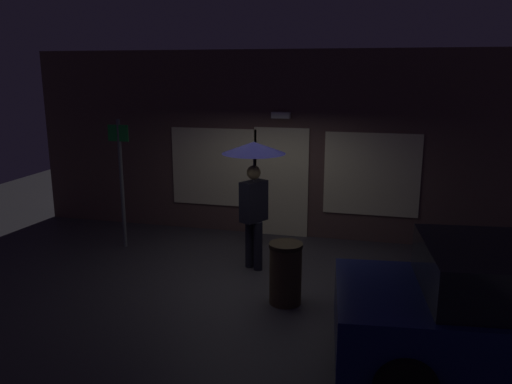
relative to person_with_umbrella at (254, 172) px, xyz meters
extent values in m
plane|color=#38353A|center=(0.08, -0.28, -1.67)|extent=(18.00, 18.00, 0.00)
cube|color=brown|center=(0.08, 2.07, 0.17)|extent=(10.62, 0.30, 3.69)
cube|color=beige|center=(0.08, 1.90, -0.57)|extent=(1.10, 0.04, 2.20)
cube|color=beige|center=(-1.33, 1.90, -0.32)|extent=(1.81, 0.04, 1.60)
cube|color=beige|center=(1.84, 1.90, -0.32)|extent=(1.81, 0.04, 1.60)
cube|color=white|center=(0.08, 1.82, 0.78)|extent=(0.36, 0.16, 0.12)
cylinder|color=black|center=(-0.09, 0.05, -1.25)|extent=(0.15, 0.15, 0.84)
cylinder|color=black|center=(0.09, -0.05, -1.25)|extent=(0.15, 0.15, 0.84)
cube|color=black|center=(0.00, 0.00, -0.49)|extent=(0.43, 0.52, 0.68)
cube|color=silver|center=(0.11, 0.06, -0.49)|extent=(0.09, 0.13, 0.54)
cube|color=red|center=(0.11, 0.06, -0.51)|extent=(0.05, 0.06, 0.44)
sphere|color=tan|center=(0.00, 0.00, -0.01)|extent=(0.23, 0.23, 0.23)
cylinder|color=slate|center=(0.00, 0.00, 0.02)|extent=(0.02, 0.02, 0.96)
cone|color=#14144C|center=(0.00, 0.00, 0.40)|extent=(1.04, 1.04, 0.19)
cylinder|color=black|center=(2.20, -1.65, -1.35)|extent=(0.66, 0.29, 0.64)
cylinder|color=#595B60|center=(-2.66, 0.46, -0.46)|extent=(0.07, 0.07, 2.43)
cube|color=#198C33|center=(-2.66, 0.44, 0.51)|extent=(0.40, 0.02, 0.30)
cylinder|color=#9E998E|center=(-0.30, 1.17, -1.40)|extent=(0.21, 0.21, 0.55)
cylinder|color=#473823|center=(0.78, -1.18, -1.25)|extent=(0.46, 0.46, 0.85)
cylinder|color=black|center=(0.78, -1.18, -0.80)|extent=(0.49, 0.49, 0.06)
camera|label=1|loc=(2.06, -8.02, 1.64)|focal=36.20mm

